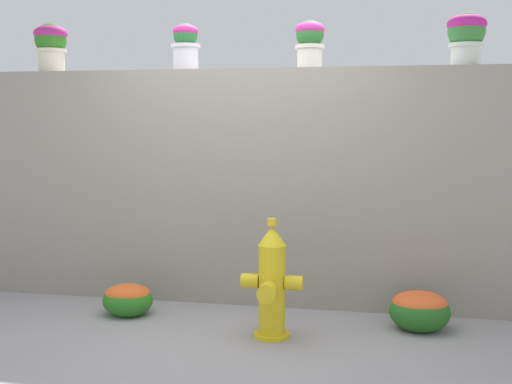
# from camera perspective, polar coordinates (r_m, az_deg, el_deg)

# --- Properties ---
(ground_plane) EXTENTS (24.00, 24.00, 0.00)m
(ground_plane) POSITION_cam_1_polar(r_m,az_deg,el_deg) (5.02, -3.04, -11.99)
(ground_plane) COLOR gray
(stone_wall) EXTENTS (6.69, 0.38, 1.99)m
(stone_wall) POSITION_cam_1_polar(r_m,az_deg,el_deg) (5.70, -0.74, 0.46)
(stone_wall) COLOR gray
(stone_wall) RESTS_ON ground
(potted_plant_1) EXTENTS (0.30, 0.30, 0.44)m
(potted_plant_1) POSITION_cam_1_polar(r_m,az_deg,el_deg) (6.39, -17.22, 12.11)
(potted_plant_1) COLOR beige
(potted_plant_1) RESTS_ON stone_wall
(potted_plant_2) EXTENTS (0.25, 0.25, 0.40)m
(potted_plant_2) POSITION_cam_1_polar(r_m,az_deg,el_deg) (5.85, -6.07, 12.54)
(potted_plant_2) COLOR silver
(potted_plant_2) RESTS_ON stone_wall
(potted_plant_3) EXTENTS (0.24, 0.24, 0.39)m
(potted_plant_3) POSITION_cam_1_polar(r_m,az_deg,el_deg) (5.58, 4.65, 12.89)
(potted_plant_3) COLOR beige
(potted_plant_3) RESTS_ON stone_wall
(potted_plant_4) EXTENTS (0.31, 0.31, 0.42)m
(potted_plant_4) POSITION_cam_1_polar(r_m,az_deg,el_deg) (5.60, 17.64, 12.82)
(potted_plant_4) COLOR silver
(potted_plant_4) RESTS_ON stone_wall
(fire_hydrant) EXTENTS (0.45, 0.37, 0.87)m
(fire_hydrant) POSITION_cam_1_polar(r_m,az_deg,el_deg) (4.81, 1.36, -7.92)
(fire_hydrant) COLOR gold
(fire_hydrant) RESTS_ON ground
(flower_bush_left) EXTENTS (0.41, 0.37, 0.26)m
(flower_bush_left) POSITION_cam_1_polar(r_m,az_deg,el_deg) (5.51, -10.97, -8.95)
(flower_bush_left) COLOR #28731F
(flower_bush_left) RESTS_ON ground
(flower_bush_right) EXTENTS (0.45, 0.41, 0.31)m
(flower_bush_right) POSITION_cam_1_polar(r_m,az_deg,el_deg) (5.19, 13.89, -9.73)
(flower_bush_right) COLOR #256320
(flower_bush_right) RESTS_ON ground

